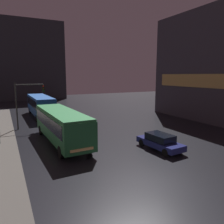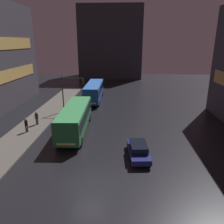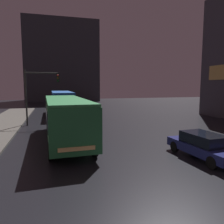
{
  "view_description": "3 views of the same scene",
  "coord_description": "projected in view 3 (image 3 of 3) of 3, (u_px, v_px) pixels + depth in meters",
  "views": [
    {
      "loc": [
        -7.79,
        -9.86,
        6.36
      ],
      "look_at": [
        2.33,
        10.42,
        2.52
      ],
      "focal_mm": 35.0,
      "sensor_mm": 36.0,
      "label": 1
    },
    {
      "loc": [
        2.46,
        -13.88,
        10.31
      ],
      "look_at": [
        1.21,
        10.55,
        2.44
      ],
      "focal_mm": 35.0,
      "sensor_mm": 36.0,
      "label": 2
    },
    {
      "loc": [
        -3.97,
        -5.53,
        4.01
      ],
      "look_at": [
        0.85,
        12.19,
        1.77
      ],
      "focal_mm": 35.0,
      "sensor_mm": 36.0,
      "label": 3
    }
  ],
  "objects": [
    {
      "name": "ground_plane",
      "position": [
        188.0,
        214.0,
        6.82
      ],
      "size": [
        120.0,
        120.0,
        0.0
      ],
      "primitive_type": "plane",
      "color": "black"
    },
    {
      "name": "building_far_backdrop",
      "position": [
        62.0,
        63.0,
        57.74
      ],
      "size": [
        18.07,
        12.0,
        20.09
      ],
      "color": "#2D2D33",
      "rests_on": "ground"
    },
    {
      "name": "bus_near",
      "position": [
        66.0,
        115.0,
        15.53
      ],
      "size": [
        3.01,
        10.8,
        3.08
      ],
      "rotation": [
        0.0,
        0.0,
        3.18
      ],
      "color": "#236B38",
      "rests_on": "ground"
    },
    {
      "name": "bus_far",
      "position": [
        62.0,
        101.0,
        29.59
      ],
      "size": [
        2.75,
        10.63,
        3.18
      ],
      "rotation": [
        0.0,
        0.0,
        3.16
      ],
      "color": "#194793",
      "rests_on": "ground"
    },
    {
      "name": "car_taxi",
      "position": [
        203.0,
        145.0,
        12.06
      ],
      "size": [
        2.07,
        4.49,
        1.38
      ],
      "rotation": [
        0.0,
        0.0,
        3.22
      ],
      "color": "navy",
      "rests_on": "ground"
    },
    {
      "name": "traffic_light_main",
      "position": [
        39.0,
        88.0,
        21.84
      ],
      "size": [
        3.35,
        0.35,
        5.56
      ],
      "color": "#2D2D2D",
      "rests_on": "ground"
    }
  ]
}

